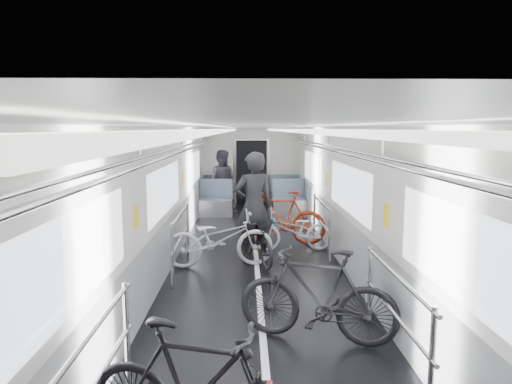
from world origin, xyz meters
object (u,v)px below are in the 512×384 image
bike_right_mid (293,230)px  person_standing (254,207)px  person_seated (221,181)px  bike_aisle (257,240)px  bike_right_far (281,217)px  bike_right_near (318,295)px  bike_left_far (219,239)px

bike_right_mid → person_standing: (-0.78, -0.62, 0.57)m
person_standing → person_seated: bearing=-98.4°
person_seated → bike_aisle: bearing=110.7°
bike_right_far → bike_right_mid: bearing=33.5°
bike_right_near → person_standing: bearing=-150.5°
bike_aisle → person_seated: bearing=82.3°
bike_aisle → person_standing: person_standing is taller
bike_right_near → person_standing: person_standing is taller
bike_right_far → person_seated: (-1.42, 3.59, 0.33)m
bike_left_far → person_standing: person_standing is taller
bike_left_far → bike_right_mid: 1.70m
bike_right_near → person_seated: person_seated is taller
bike_right_near → bike_right_mid: bike_right_near is taller
bike_aisle → person_standing: size_ratio=0.77×
bike_right_mid → bike_right_far: (-0.19, 0.60, 0.14)m
bike_right_mid → person_seated: person_seated is taller
bike_aisle → person_seated: (-0.89, 4.91, 0.49)m
bike_right_near → person_seated: 8.15m
bike_aisle → bike_right_near: bearing=-97.3°
bike_right_mid → bike_aisle: (-0.72, -0.72, -0.01)m
bike_right_near → person_standing: size_ratio=0.91×
bike_left_far → bike_right_near: 3.10m
bike_aisle → person_seated: size_ratio=0.86×
bike_right_mid → bike_aisle: 1.02m
bike_left_far → person_standing: (0.60, 0.36, 0.49)m
bike_right_near → person_seated: bearing=-151.6°
bike_right_near → bike_right_mid: bearing=-164.1°
bike_right_far → person_standing: (-0.59, -1.22, 0.43)m
bike_left_far → bike_right_near: (1.25, -2.83, 0.05)m
bike_right_near → bike_aisle: size_ratio=1.17×
bike_right_far → person_standing: person_standing is taller
bike_right_near → bike_aisle: bearing=-151.3°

